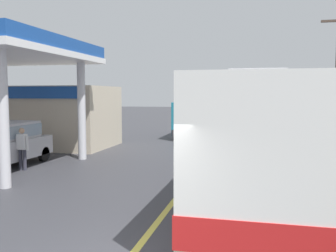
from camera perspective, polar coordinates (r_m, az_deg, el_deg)
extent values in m
plane|color=#38383D|center=(25.79, 8.40, -1.77)|extent=(120.00, 120.00, 0.00)
cube|color=#D8CC4C|center=(20.85, 7.21, -3.32)|extent=(0.16, 50.00, 0.01)
cube|color=white|center=(11.14, 13.35, -0.85)|extent=(2.50, 11.00, 2.90)
cube|color=red|center=(11.30, 13.24, -6.41)|extent=(2.54, 11.04, 0.56)
cube|color=#8C9EAD|center=(5.67, 13.43, -0.67)|extent=(2.30, 0.10, 1.40)
cube|color=#8C9EAD|center=(11.18, 6.87, 1.58)|extent=(0.06, 9.35, 1.10)
cube|color=#8C9EAD|center=(11.18, 19.92, 1.33)|extent=(0.06, 9.35, 1.10)
cube|color=white|center=(5.66, 13.57, 6.41)|extent=(1.75, 0.08, 0.32)
cube|color=#B2B2B7|center=(12.10, 13.51, 7.32)|extent=(1.60, 2.80, 0.36)
cylinder|color=black|center=(7.68, 4.64, -13.84)|extent=(0.30, 1.00, 1.00)
cylinder|color=black|center=(7.68, 21.62, -14.16)|extent=(0.30, 1.00, 1.00)
cylinder|color=black|center=(14.64, 8.93, -4.86)|extent=(0.30, 1.00, 1.00)
cylinder|color=black|center=(14.64, 17.58, -5.03)|extent=(0.30, 1.00, 1.00)
cylinder|color=silver|center=(12.74, -23.93, 1.48)|extent=(0.36, 0.36, 4.60)
cylinder|color=silver|center=(17.34, -13.07, 2.57)|extent=(0.36, 0.36, 4.60)
cube|color=beige|center=(22.21, -17.59, 1.39)|extent=(7.00, 4.40, 3.40)
cube|color=#194799|center=(20.29, -20.95, 4.81)|extent=(6.30, 0.10, 0.60)
cube|color=#B2B2B7|center=(16.59, -23.43, -3.29)|extent=(1.70, 4.20, 0.80)
cube|color=#B2B2B7|center=(16.66, -23.11, -0.65)|extent=(1.50, 2.31, 0.70)
cube|color=#8C9EAD|center=(16.66, -23.11, -0.65)|extent=(1.53, 2.35, 0.49)
cylinder|color=black|center=(18.28, -22.46, -3.80)|extent=(0.20, 0.64, 0.64)
cylinder|color=black|center=(17.45, -18.45, -4.08)|extent=(0.20, 0.64, 0.64)
cube|color=teal|center=(26.28, 4.06, 1.44)|extent=(2.00, 6.00, 2.10)
cube|color=#8C9EAD|center=(26.25, 4.07, 2.31)|extent=(2.04, 5.10, 0.80)
cube|color=#2D2D33|center=(23.35, 2.84, -1.08)|extent=(1.90, 0.16, 0.36)
cylinder|color=black|center=(24.56, 1.27, -1.16)|extent=(0.22, 0.76, 0.76)
cylinder|color=black|center=(24.26, 5.34, -1.25)|extent=(0.22, 0.76, 0.76)
cylinder|color=black|center=(28.47, 2.95, -0.33)|extent=(0.22, 0.76, 0.76)
cylinder|color=black|center=(28.20, 6.47, -0.41)|extent=(0.22, 0.76, 0.76)
cylinder|color=#33333F|center=(15.71, -21.60, -4.81)|extent=(0.14, 0.14, 0.82)
cylinder|color=#33333F|center=(15.61, -21.06, -4.86)|extent=(0.14, 0.14, 0.82)
cube|color=silver|center=(15.56, -21.41, -2.26)|extent=(0.36, 0.22, 0.60)
sphere|color=tan|center=(15.52, -21.46, -0.68)|extent=(0.22, 0.22, 0.22)
cylinder|color=silver|center=(15.70, -22.10, -2.40)|extent=(0.09, 0.09, 0.58)
cylinder|color=silver|center=(15.44, -20.70, -2.48)|extent=(0.09, 0.09, 0.58)
cube|color=olive|center=(26.07, 12.36, -0.17)|extent=(1.70, 4.20, 0.80)
cube|color=olive|center=(26.21, 12.40, 1.50)|extent=(1.50, 2.31, 0.70)
cube|color=#8C9EAD|center=(26.21, 12.40, 1.50)|extent=(1.53, 2.35, 0.49)
cylinder|color=black|center=(24.64, 10.54, -1.36)|extent=(0.20, 0.64, 0.64)
cylinder|color=black|center=(24.61, 14.03, -1.43)|extent=(0.20, 0.64, 0.64)
cylinder|color=black|center=(27.62, 10.85, -0.70)|extent=(0.20, 0.64, 0.64)
cylinder|color=black|center=(27.60, 13.96, -0.76)|extent=(0.20, 0.64, 0.64)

